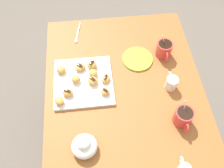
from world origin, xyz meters
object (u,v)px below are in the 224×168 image
at_px(coffee_mug_red_right, 183,117).
at_px(beignet_3, 80,67).
at_px(saucer_lime_left, 137,59).
at_px(dining_table, 123,101).
at_px(beignet_0, 59,101).
at_px(beignet_8, 76,79).
at_px(beignet_1, 92,65).
at_px(beignet_5, 93,81).
at_px(beignet_2, 68,93).
at_px(coffee_mug_red_left, 164,49).
at_px(beignet_4, 105,92).
at_px(cream_pitcher_white, 171,83).
at_px(beignet_7, 106,79).
at_px(beignet_9, 93,73).
at_px(ice_cream_bowl, 84,146).
at_px(pastry_plate_square, 84,82).
at_px(beignet_6, 61,70).

bearing_deg(coffee_mug_red_right, beignet_3, -126.60).
bearing_deg(saucer_lime_left, dining_table, -28.24).
height_order(beignet_0, beignet_8, beignet_8).
distance_m(beignet_1, beignet_5, 0.10).
distance_m(beignet_2, beignet_8, 0.09).
distance_m(dining_table, saucer_lime_left, 0.25).
xyz_separation_m(coffee_mug_red_left, beignet_4, (0.23, -0.35, -0.02)).
bearing_deg(cream_pitcher_white, beignet_1, -111.66).
xyz_separation_m(beignet_4, beignet_7, (-0.08, 0.01, -0.00)).
distance_m(beignet_7, beignet_8, 0.15).
height_order(coffee_mug_red_right, beignet_9, coffee_mug_red_right).
bearing_deg(beignet_5, beignet_2, -66.33).
distance_m(coffee_mug_red_right, beignet_1, 0.53).
height_order(coffee_mug_red_right, cream_pitcher_white, coffee_mug_red_right).
xyz_separation_m(beignet_5, beignet_9, (-0.05, 0.00, -0.00)).
bearing_deg(ice_cream_bowl, beignet_0, -155.05).
distance_m(coffee_mug_red_left, ice_cream_bowl, 0.67).
relative_size(dining_table, beignet_7, 18.95).
bearing_deg(cream_pitcher_white, beignet_5, -98.14).
relative_size(coffee_mug_red_right, beignet_5, 2.36).
xyz_separation_m(pastry_plate_square, beignet_7, (0.01, 0.12, 0.02)).
xyz_separation_m(beignet_3, beignet_4, (0.16, 0.12, -0.00)).
bearing_deg(beignet_1, beignet_5, -1.29).
bearing_deg(beignet_2, saucer_lime_left, 116.62).
relative_size(beignet_5, beignet_8, 1.22).
bearing_deg(beignet_2, dining_table, 92.33).
bearing_deg(beignet_3, beignet_7, 55.88).
xyz_separation_m(beignet_6, beignet_8, (0.07, 0.08, 0.00)).
bearing_deg(beignet_2, coffee_mug_red_right, 69.96).
xyz_separation_m(beignet_3, beignet_8, (0.08, -0.02, 0.00)).
bearing_deg(beignet_3, beignet_6, -85.06).
relative_size(coffee_mug_red_right, beignet_1, 2.54).
height_order(ice_cream_bowl, saucer_lime_left, ice_cream_bowl).
bearing_deg(cream_pitcher_white, beignet_3, -108.41).
relative_size(pastry_plate_square, saucer_lime_left, 1.81).
relative_size(dining_table, beignet_3, 19.12).
bearing_deg(dining_table, pastry_plate_square, -105.99).
height_order(saucer_lime_left, beignet_6, beignet_6).
bearing_deg(saucer_lime_left, beignet_7, -55.83).
distance_m(coffee_mug_red_right, beignet_6, 0.66).
bearing_deg(beignet_9, beignet_6, -102.77).
bearing_deg(beignet_6, ice_cream_bowl, 13.56).
distance_m(beignet_1, beignet_7, 0.11).
relative_size(coffee_mug_red_left, beignet_7, 2.41).
bearing_deg(beignet_7, coffee_mug_red_right, 52.49).
bearing_deg(coffee_mug_red_right, ice_cream_bowl, -79.66).
xyz_separation_m(pastry_plate_square, ice_cream_bowl, (0.35, -0.01, 0.03)).
bearing_deg(coffee_mug_red_right, beignet_8, -118.74).
distance_m(ice_cream_bowl, beignet_2, 0.29).
relative_size(cream_pitcher_white, beignet_3, 1.91).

